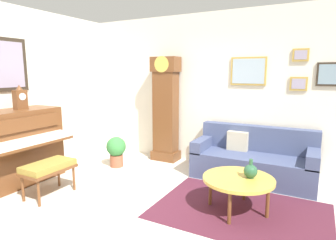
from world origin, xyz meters
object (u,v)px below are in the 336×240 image
piano (13,148)px  mantel_clock (20,98)px  piano_bench (48,168)px  grandfather_clock (166,112)px  green_jug (251,171)px  coffee_table (238,180)px  potted_plant (116,150)px  couch (253,160)px

piano → mantel_clock: (0.00, 0.18, 0.74)m
piano → piano_bench: piano is taller
grandfather_clock → green_jug: (1.95, -1.39, -0.44)m
coffee_table → potted_plant: 2.52m
piano → piano_bench: bearing=-2.6°
grandfather_clock → couch: (1.76, -0.22, -0.65)m
grandfather_clock → green_jug: 2.44m
coffee_table → green_jug: 0.19m
coffee_table → grandfather_clock: bearing=141.4°
piano_bench → coffee_table: size_ratio=0.80×
grandfather_clock → potted_plant: grandfather_clock is taller
piano → coffee_table: 3.37m
couch → potted_plant: 2.43m
piano → potted_plant: (0.86, 1.42, -0.27)m
piano → couch: piano is taller
couch → piano_bench: bearing=-139.7°
mantel_clock → potted_plant: (0.85, 1.23, -1.01)m
piano_bench → potted_plant: (0.04, 1.45, -0.08)m
couch → green_jug: (0.19, -1.18, 0.21)m
mantel_clock → coffee_table: bearing=10.0°
piano → potted_plant: 1.68m
couch → potted_plant: (-2.36, -0.59, 0.01)m
grandfather_clock → mantel_clock: (-1.46, -2.04, 0.37)m
potted_plant → green_jug: bearing=-13.0°
couch → mantel_clock: size_ratio=5.00×
piano_bench → green_jug: 2.74m
piano → grandfather_clock: (1.46, 2.22, 0.38)m
couch → potted_plant: bearing=-166.1°
mantel_clock → potted_plant: bearing=55.3°
green_jug → grandfather_clock: bearing=144.5°
couch → green_jug: couch is taller
piano_bench → piano: bearing=177.4°
piano_bench → potted_plant: potted_plant is taller
grandfather_clock → mantel_clock: 2.53m
potted_plant → grandfather_clock: bearing=53.2°
coffee_table → mantel_clock: size_ratio=2.32×
grandfather_clock → coffee_table: size_ratio=2.31×
piano → couch: (3.22, 2.00, -0.28)m
piano → coffee_table: bearing=13.1°
piano → couch: bearing=31.9°
piano → grandfather_clock: size_ratio=0.71×
grandfather_clock → piano_bench: bearing=-105.9°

